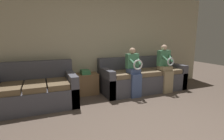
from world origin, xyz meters
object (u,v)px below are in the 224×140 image
(couch_main, at_px, (142,78))
(book_stack, at_px, (85,72))
(couch_side, at_px, (36,91))
(side_shelf, at_px, (86,84))
(child_right_seated, at_px, (165,67))
(child_left_seated, at_px, (134,70))

(couch_main, xyz_separation_m, book_stack, (-1.50, 0.22, 0.24))
(couch_side, relative_size, side_shelf, 2.73)
(couch_main, bearing_deg, child_right_seated, -37.46)
(couch_side, relative_size, child_left_seated, 1.38)
(side_shelf, bearing_deg, book_stack, -152.54)
(child_right_seated, distance_m, book_stack, 2.05)
(child_left_seated, bearing_deg, couch_main, 37.98)
(couch_main, relative_size, child_right_seated, 1.86)
(child_right_seated, xyz_separation_m, book_stack, (-1.97, 0.57, -0.09))
(child_right_seated, xyz_separation_m, side_shelf, (-1.95, 0.58, -0.39))
(child_left_seated, bearing_deg, couch_side, 173.19)
(couch_side, bearing_deg, child_right_seated, -4.66)
(couch_main, bearing_deg, child_left_seated, -142.02)
(couch_side, bearing_deg, book_stack, 15.80)
(couch_main, distance_m, child_left_seated, 0.67)
(child_right_seated, bearing_deg, couch_main, 142.54)
(couch_main, height_order, child_right_seated, child_right_seated)
(couch_side, bearing_deg, couch_main, 2.22)
(child_right_seated, distance_m, side_shelf, 2.07)
(child_left_seated, bearing_deg, side_shelf, 150.23)
(child_left_seated, xyz_separation_m, child_right_seated, (0.93, 0.01, 0.02))
(side_shelf, bearing_deg, child_left_seated, -29.77)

